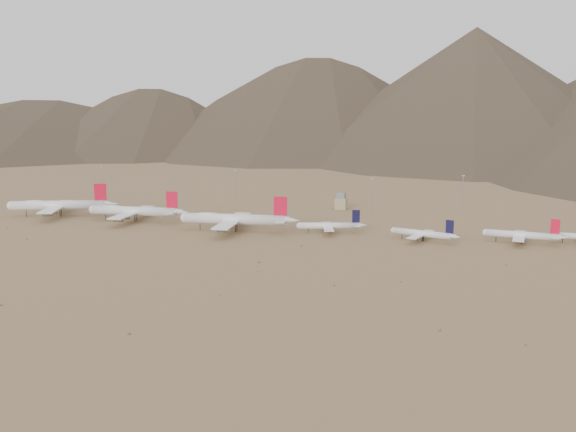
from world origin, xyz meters
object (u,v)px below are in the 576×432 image
(narrowbody_a, at_px, (331,226))
(widebody_centre, at_px, (134,211))
(widebody_east, at_px, (235,219))
(narrowbody_b, at_px, (424,234))
(control_tower, at_px, (341,202))
(widebody_west, at_px, (59,205))

(narrowbody_a, bearing_deg, widebody_centre, 162.80)
(widebody_east, relative_size, narrowbody_b, 1.86)
(narrowbody_b, height_order, control_tower, narrowbody_b)
(widebody_centre, bearing_deg, narrowbody_b, -7.57)
(narrowbody_b, xyz_separation_m, control_tower, (-65.40, 97.61, 0.97))
(narrowbody_a, xyz_separation_m, control_tower, (-10.78, 88.74, 0.84))
(widebody_east, bearing_deg, narrowbody_b, -4.67)
(widebody_centre, xyz_separation_m, narrowbody_a, (130.32, -2.90, -2.55))
(control_tower, bearing_deg, narrowbody_a, -83.07)
(widebody_east, relative_size, narrowbody_a, 1.80)
(widebody_centre, bearing_deg, narrowbody_a, -5.20)
(widebody_west, bearing_deg, narrowbody_a, -22.30)
(narrowbody_a, bearing_deg, narrowbody_b, -25.16)
(narrowbody_b, bearing_deg, widebody_west, -166.74)
(widebody_east, height_order, control_tower, widebody_east)
(widebody_centre, relative_size, narrowbody_b, 1.75)
(widebody_west, bearing_deg, widebody_east, -27.72)
(widebody_west, height_order, narrowbody_b, widebody_west)
(widebody_east, bearing_deg, control_tower, 59.90)
(widebody_centre, xyz_separation_m, control_tower, (119.54, 85.84, -1.72))
(widebody_west, distance_m, widebody_centre, 59.97)
(widebody_east, bearing_deg, widebody_west, 166.73)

